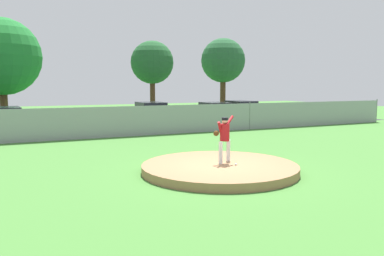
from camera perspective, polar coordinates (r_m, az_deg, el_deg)
ground_plane at (r=18.22m, az=-5.19°, el=-2.71°), size 80.00×80.00×0.00m
asphalt_strip at (r=26.30m, az=-11.56°, el=-0.02°), size 44.00×7.00×0.01m
pitchers_mound at (r=12.82m, az=4.11°, el=-5.94°), size 5.16×5.16×0.27m
pitcher_youth at (r=12.90m, az=4.82°, el=-1.04°), size 0.81×0.45×1.57m
baseball at (r=12.62m, az=6.51°, el=-5.36°), size 0.07×0.07×0.07m
chainlink_fence at (r=21.89m, az=-8.81°, el=1.01°), size 39.28×0.07×1.80m
parked_car_silver at (r=30.56m, az=7.24°, el=2.42°), size 1.90×4.44×1.65m
parked_car_champagne at (r=28.66m, az=3.41°, el=2.14°), size 1.89×4.03×1.60m
parked_car_slate at (r=27.10m, az=-6.11°, el=1.97°), size 1.89×4.12×1.69m
parked_car_teal at (r=25.32m, az=-25.98°, el=0.95°), size 2.13×4.59×1.58m
traffic_cone_orange at (r=26.38m, az=2.41°, el=0.69°), size 0.40×0.40×0.55m
tree_broad_left at (r=33.20m, az=-26.39°, el=9.43°), size 5.91×5.91×8.00m
tree_broad_right at (r=34.76m, az=-5.91°, el=9.58°), size 3.80×3.80×6.78m
tree_tall_centre at (r=39.39m, az=4.63°, el=9.88°), size 4.43×4.43×7.56m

